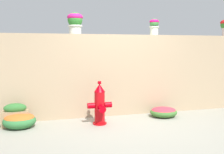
# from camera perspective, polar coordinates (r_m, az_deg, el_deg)

# --- Properties ---
(ground_plane) EXTENTS (24.00, 24.00, 0.00)m
(ground_plane) POSITION_cam_1_polar(r_m,az_deg,el_deg) (5.20, 4.57, -10.56)
(ground_plane) COLOR gray
(stone_wall) EXTENTS (6.47, 0.33, 1.78)m
(stone_wall) POSITION_cam_1_polar(r_m,az_deg,el_deg) (6.05, 1.03, 0.47)
(stone_wall) COLOR tan
(stone_wall) RESTS_ON ground
(potted_plant_1) EXTENTS (0.33, 0.33, 0.46)m
(potted_plant_1) POSITION_cam_1_polar(r_m,az_deg,el_deg) (5.88, -7.81, 11.61)
(potted_plant_1) COLOR beige
(potted_plant_1) RESTS_ON stone_wall
(potted_plant_2) EXTENTS (0.22, 0.22, 0.38)m
(potted_plant_2) POSITION_cam_1_polar(r_m,az_deg,el_deg) (6.38, 8.89, 10.69)
(potted_plant_2) COLOR beige
(potted_plant_2) RESTS_ON stone_wall
(fire_hydrant) EXTENTS (0.48, 0.39, 0.85)m
(fire_hydrant) POSITION_cam_1_polar(r_m,az_deg,el_deg) (5.30, -2.61, -5.96)
(fire_hydrant) COLOR red
(fire_hydrant) RESTS_ON ground
(flower_bush_left) EXTENTS (0.59, 0.53, 0.22)m
(flower_bush_left) POSITION_cam_1_polar(r_m,az_deg,el_deg) (6.03, 10.85, -7.19)
(flower_bush_left) COLOR #3F7330
(flower_bush_left) RESTS_ON ground
(flower_bush_right) EXTENTS (0.61, 0.55, 0.28)m
(flower_bush_right) POSITION_cam_1_polar(r_m,az_deg,el_deg) (5.40, -18.98, -8.61)
(flower_bush_right) COLOR #34783C
(flower_bush_right) RESTS_ON ground
(planter_box) EXTENTS (0.49, 0.25, 0.45)m
(planter_box) POSITION_cam_1_polar(r_m,az_deg,el_deg) (5.51, -19.75, -7.65)
(planter_box) COLOR #997F5A
(planter_box) RESTS_ON ground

